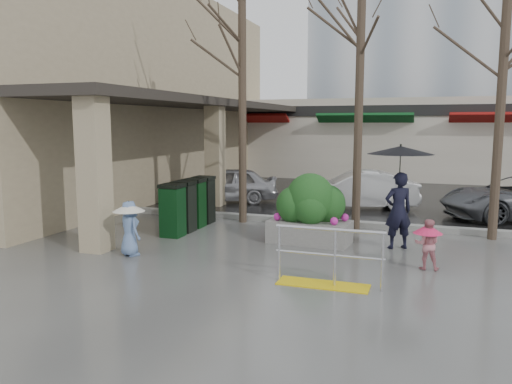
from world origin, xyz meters
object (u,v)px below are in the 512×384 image
Objects in this scene: handrail at (327,265)px; tree_midwest at (361,26)px; woman at (399,183)px; child_blue at (129,223)px; tree_west at (242,39)px; planter at (311,210)px; car_b at (358,190)px; news_boxes at (189,205)px; child_pink at (427,240)px; tree_mideast at (505,34)px; car_a at (226,185)px.

tree_midwest is (-0.16, 4.80, 4.86)m from handrail.
woman is 1.99× the size of child_blue.
planter is (2.38, -1.79, -4.29)m from tree_west.
planter is at bearing -20.99° from car_b.
tree_midwest reaches higher than news_boxes.
child_pink is at bearing -32.52° from tree_west.
news_boxes is (-4.21, -1.37, -4.57)m from tree_midwest.
news_boxes is (-3.38, 0.42, -0.13)m from planter.
tree_mideast reaches higher than car_a.
tree_midwest is 7.55m from car_a.
car_b is (2.79, 3.33, -4.45)m from tree_west.
tree_west is at bearing -56.30° from car_b.
tree_mideast is 6.59× the size of child_pink.
tree_west is at bearing -180.00° from tree_mideast.
planter is at bearing -36.92° from tree_west.
child_pink is 2.98m from planter.
planter is at bearing -26.16° from woman.
handrail is at bearing -159.27° from child_blue.
tree_midwest reaches higher than planter.
child_pink is at bearing 44.51° from handrail.
child_blue is (-5.36, -2.49, -0.78)m from woman.
handrail is 2.31m from child_pink.
tree_mideast is at bearing 23.43° from planter.
car_a is at bearing -104.81° from car_b.
tree_mideast reaches higher than car_b.
tree_mideast is 9.54m from child_blue.
planter is (-0.98, 3.01, 0.41)m from handrail.
car_a is at bearing 100.41° from news_boxes.
news_boxes is (-4.37, 3.43, 0.29)m from handrail.
woman reaches higher than news_boxes.
tree_west is at bearing -74.73° from child_blue.
car_a is 4.65m from car_b.
tree_mideast is (6.50, 0.00, -0.22)m from tree_west.
car_b is (0.42, 5.12, -0.16)m from planter.
tree_mideast is 6.06m from planter.
car_a is (-0.86, 7.40, -0.07)m from child_blue.
child_pink is 9.38m from car_a.
news_boxes is at bearing -126.37° from tree_west.
car_b is (-3.71, 3.33, -4.23)m from tree_mideast.
tree_mideast is at bearing -0.00° from tree_midwest.
woman is 2.39× the size of child_pink.
child_blue is (-4.36, 0.61, 0.33)m from handrail.
handrail reaches higher than child_pink.
woman is (-2.14, -1.70, -3.38)m from tree_mideast.
planter is 6.55m from car_a.
car_b is at bearing -101.30° from woman.
tree_midwest is at bearing -9.39° from car_b.
news_boxes is (-1.01, -1.37, -4.42)m from tree_west.
child_blue is 0.31× the size of car_b.
tree_mideast is at bearing 10.21° from news_boxes.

